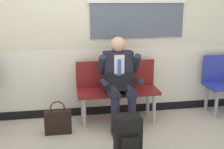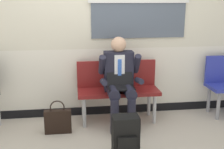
{
  "view_description": "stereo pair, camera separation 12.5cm",
  "coord_description": "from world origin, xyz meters",
  "px_view_note": "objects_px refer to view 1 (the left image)",
  "views": [
    {
      "loc": [
        -0.5,
        -3.44,
        1.71
      ],
      "look_at": [
        0.12,
        0.16,
        0.75
      ],
      "focal_mm": 46.07,
      "sensor_mm": 36.0,
      "label": 1
    },
    {
      "loc": [
        -0.38,
        -3.46,
        1.71
      ],
      "look_at": [
        0.12,
        0.16,
        0.75
      ],
      "focal_mm": 46.07,
      "sensor_mm": 36.0,
      "label": 2
    }
  ],
  "objects_px": {
    "person_seated": "(120,80)",
    "backpack": "(128,137)",
    "bench_with_person": "(117,86)",
    "handbag": "(58,122)"
  },
  "relations": [
    {
      "from": "backpack",
      "to": "bench_with_person",
      "type": "bearing_deg",
      "value": 86.12
    },
    {
      "from": "person_seated",
      "to": "handbag",
      "type": "xyz_separation_m",
      "value": [
        -0.84,
        -0.15,
        -0.48
      ]
    },
    {
      "from": "handbag",
      "to": "bench_with_person",
      "type": "bearing_deg",
      "value": 22.31
    },
    {
      "from": "bench_with_person",
      "to": "backpack",
      "type": "relative_size",
      "value": 2.41
    },
    {
      "from": "person_seated",
      "to": "handbag",
      "type": "bearing_deg",
      "value": -169.76
    },
    {
      "from": "person_seated",
      "to": "backpack",
      "type": "bearing_deg",
      "value": -94.77
    },
    {
      "from": "bench_with_person",
      "to": "handbag",
      "type": "distance_m",
      "value": 0.97
    },
    {
      "from": "backpack",
      "to": "handbag",
      "type": "distance_m",
      "value": 1.04
    },
    {
      "from": "bench_with_person",
      "to": "handbag",
      "type": "relative_size",
      "value": 2.55
    },
    {
      "from": "person_seated",
      "to": "handbag",
      "type": "relative_size",
      "value": 2.71
    }
  ]
}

